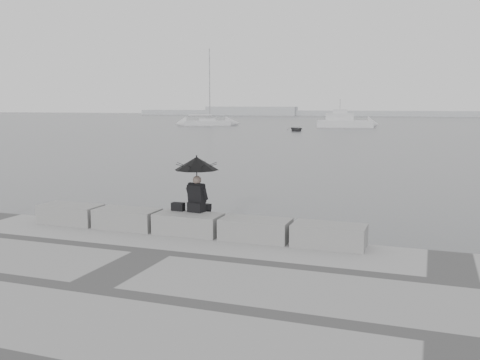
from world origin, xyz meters
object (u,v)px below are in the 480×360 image
at_px(seated_person, 197,172).
at_px(motor_cruiser, 345,122).
at_px(sailboat_left, 207,122).
at_px(dinghy, 296,129).

height_order(seated_person, motor_cruiser, motor_cruiser).
distance_m(sailboat_left, motor_cruiser, 23.32).
distance_m(motor_cruiser, dinghy, 14.31).
xyz_separation_m(seated_person, sailboat_left, (-30.92, 72.30, -1.46)).
relative_size(seated_person, dinghy, 0.40).
bearing_deg(dinghy, seated_person, -102.32).
distance_m(sailboat_left, dinghy, 23.06).
distance_m(seated_person, motor_cruiser, 73.03).
xyz_separation_m(motor_cruiser, dinghy, (-4.46, -13.59, -0.60)).
bearing_deg(seated_person, dinghy, 111.82).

